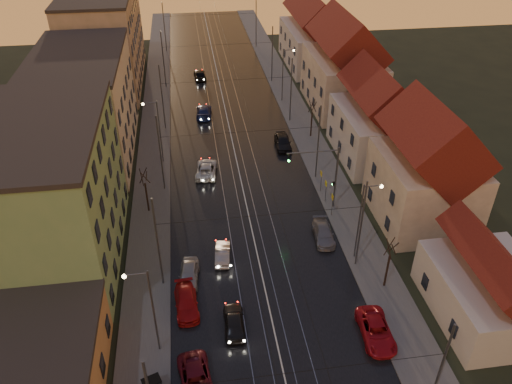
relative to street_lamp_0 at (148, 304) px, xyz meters
name	(u,v)px	position (x,y,z in m)	size (l,w,h in m)	color
ground	(280,358)	(9.10, -2.00, -4.89)	(160.00, 160.00, 0.00)	black
road	(228,122)	(9.10, 38.00, -4.87)	(16.00, 120.00, 0.04)	black
sidewalk_left	(155,126)	(-0.90, 38.00, -4.81)	(4.00, 120.00, 0.15)	#4C4C4C
sidewalk_right	(298,117)	(19.10, 38.00, -4.81)	(4.00, 120.00, 0.15)	#4C4C4C
tram_rail_0	(212,122)	(6.90, 38.00, -4.83)	(0.06, 120.00, 0.03)	gray
tram_rail_1	(222,122)	(8.33, 38.00, -4.83)	(0.06, 120.00, 0.03)	gray
tram_rail_2	(233,121)	(9.87, 38.00, -4.83)	(0.06, 120.00, 0.03)	gray
tram_rail_3	(244,120)	(11.30, 38.00, -4.83)	(0.06, 120.00, 0.03)	gray
apartment_left_1	(51,198)	(-8.40, 12.00, 1.61)	(10.00, 18.00, 13.00)	#6C9961
apartment_left_2	(85,107)	(-8.40, 32.00, 1.11)	(10.00, 20.00, 12.00)	beige
apartment_left_3	(105,39)	(-8.40, 56.00, 2.11)	(10.00, 24.00, 14.00)	#917E5D
house_right_0	(491,287)	(26.10, 0.00, -1.96)	(8.16, 10.20, 5.80)	beige
house_right_1	(426,172)	(26.10, 13.00, 0.56)	(8.67, 10.20, 10.80)	tan
house_right_2	(379,121)	(26.10, 26.00, -0.24)	(9.18, 12.24, 9.20)	beige
house_right_3	(344,68)	(26.10, 41.00, 0.92)	(9.18, 14.28, 11.50)	tan
house_right_4	(313,36)	(26.10, 59.00, 0.16)	(9.18, 16.32, 10.00)	beige
catenary_pole_r_0	(439,375)	(17.70, -8.00, -0.39)	(0.16, 0.16, 9.00)	#595B60
catenary_pole_l_1	(158,244)	(0.50, 7.00, -0.39)	(0.16, 0.16, 9.00)	#595B60
catenary_pole_r_1	(361,225)	(17.70, 7.00, -0.39)	(0.16, 0.16, 9.00)	#595B60
catenary_pole_l_2	(161,154)	(0.50, 22.00, -0.39)	(0.16, 0.16, 9.00)	#595B60
catenary_pole_r_2	(318,143)	(17.70, 22.00, -0.39)	(0.16, 0.16, 9.00)	#595B60
catenary_pole_l_3	(162,98)	(0.50, 37.00, -0.39)	(0.16, 0.16, 9.00)	#595B60
catenary_pole_r_3	(291,91)	(17.70, 37.00, -0.39)	(0.16, 0.16, 9.00)	#595B60
catenary_pole_l_4	(163,60)	(0.50, 52.00, -0.39)	(0.16, 0.16, 9.00)	#595B60
catenary_pole_r_4	(272,55)	(17.70, 52.00, -0.39)	(0.16, 0.16, 9.00)	#595B60
catenary_pole_l_5	(164,28)	(0.50, 70.00, -0.39)	(0.16, 0.16, 9.00)	#595B60
catenary_pole_r_5	(256,24)	(17.70, 70.00, -0.39)	(0.16, 0.16, 9.00)	#595B60
street_lamp_0	(148,304)	(0.00, 0.00, 0.00)	(1.75, 0.32, 8.00)	#595B60
street_lamp_1	(364,214)	(18.21, 8.00, 0.00)	(1.75, 0.32, 8.00)	#595B60
street_lamp_2	(157,126)	(0.00, 28.00, 0.00)	(1.75, 0.32, 8.00)	#595B60
street_lamp_3	(285,70)	(18.21, 44.00, 0.00)	(1.75, 0.32, 8.00)	#595B60
traffic_light_mast	(327,171)	(17.10, 16.00, -0.29)	(5.30, 0.32, 7.20)	#595B60
bare_tree_0	(146,192)	(-1.09, 18.00, -2.40)	(1.09, 1.09, 5.11)	black
bare_tree_1	(388,265)	(19.31, 4.00, -2.40)	(1.09, 1.09, 5.11)	black
bare_tree_2	(312,120)	(19.51, 32.00, -2.40)	(1.09, 1.09, 5.11)	black
driving_car_0	(234,322)	(6.06, 1.33, -4.20)	(1.61, 4.00, 1.36)	black
driving_car_1	(223,253)	(5.89, 9.56, -4.27)	(1.30, 3.74, 1.23)	gray
driving_car_2	(206,169)	(5.33, 24.58, -4.20)	(2.27, 4.92, 1.37)	silver
driving_car_3	(204,111)	(5.92, 40.34, -4.15)	(2.06, 5.08, 1.47)	navy
driving_car_4	(200,74)	(6.08, 54.95, -4.12)	(1.81, 4.49, 1.53)	black
parked_left_1	(196,380)	(2.90, -3.46, -4.23)	(2.18, 4.73, 1.31)	#560E1B
parked_left_2	(186,302)	(2.44, 3.93, -4.24)	(1.81, 4.46, 1.29)	#A41012
parked_left_3	(189,274)	(2.73, 7.16, -4.19)	(1.65, 4.10, 1.40)	#9B9BA0
parked_right_0	(376,331)	(16.70, -1.10, -4.21)	(2.23, 4.84, 1.35)	#AC111B
parked_right_1	(323,233)	(15.76, 11.09, -4.26)	(1.76, 4.32, 1.25)	gray
parked_right_2	(283,142)	(15.30, 29.68, -4.10)	(1.87, 4.64, 1.58)	black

